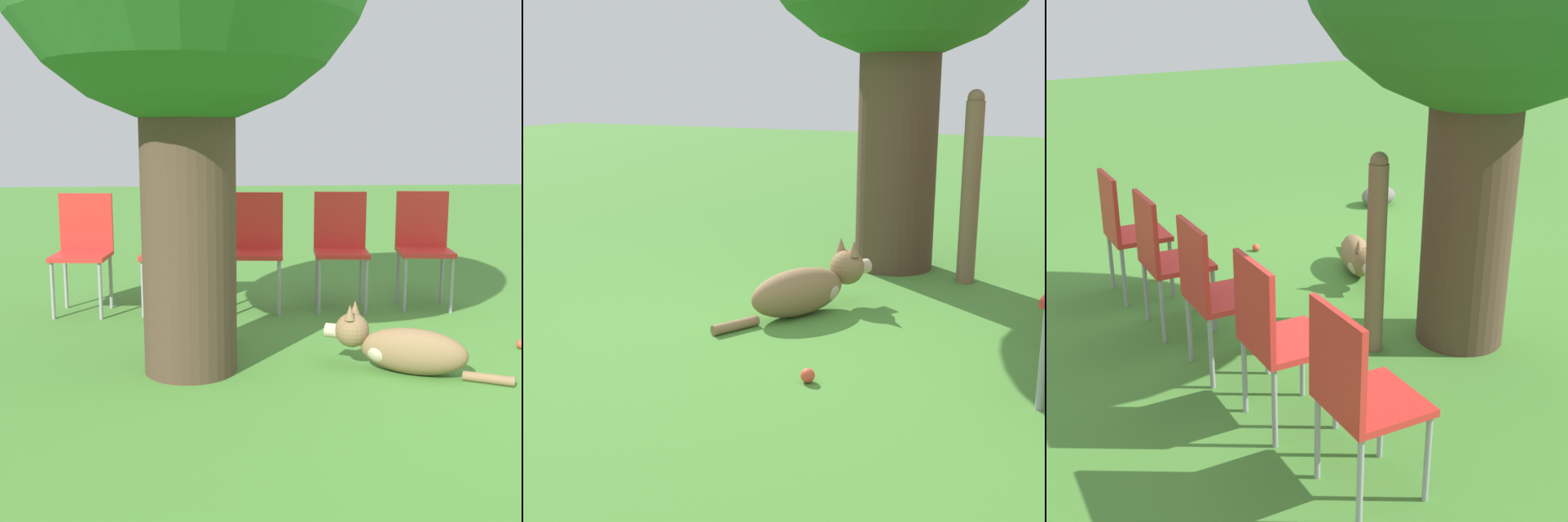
% 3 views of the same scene
% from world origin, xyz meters
% --- Properties ---
extents(ground_plane, '(30.00, 30.00, 0.00)m').
position_xyz_m(ground_plane, '(0.00, 0.00, 0.00)').
color(ground_plane, '#478433').
extents(dog, '(0.62, 1.07, 0.41)m').
position_xyz_m(dog, '(0.01, -0.07, 0.16)').
color(dog, olive).
rests_on(dog, ground_plane).
extents(fence_post, '(0.12, 0.12, 1.31)m').
position_xyz_m(fence_post, '(0.72, 1.02, 0.66)').
color(fence_post, brown).
rests_on(fence_post, ground_plane).
extents(red_chair_0, '(0.46, 0.48, 0.97)m').
position_xyz_m(red_chair_0, '(1.71, -0.71, 0.56)').
color(red_chair_0, red).
rests_on(red_chair_0, ground_plane).
extents(red_chair_1, '(0.46, 0.48, 0.97)m').
position_xyz_m(red_chair_1, '(1.71, -0.00, 0.56)').
color(red_chair_1, red).
rests_on(red_chair_1, ground_plane).
extents(red_chair_2, '(0.46, 0.48, 0.97)m').
position_xyz_m(red_chair_2, '(1.71, 0.71, 0.56)').
color(red_chair_2, red).
rests_on(red_chair_2, ground_plane).
extents(red_chair_3, '(0.46, 0.48, 0.97)m').
position_xyz_m(red_chair_3, '(1.71, 1.41, 0.56)').
color(red_chair_3, red).
rests_on(red_chair_3, ground_plane).
extents(red_chair_4, '(0.46, 0.48, 0.97)m').
position_xyz_m(red_chair_4, '(1.71, 2.12, 0.56)').
color(red_chair_4, red).
rests_on(red_chair_4, ground_plane).
extents(tennis_ball, '(0.07, 0.07, 0.07)m').
position_xyz_m(tennis_ball, '(0.42, -1.03, 0.03)').
color(tennis_ball, '#E54C33').
rests_on(tennis_ball, ground_plane).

